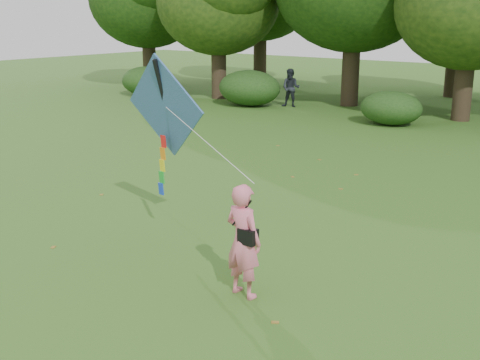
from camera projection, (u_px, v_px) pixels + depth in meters
The scene contains 7 objects.
ground at pixel (185, 294), 10.14m from camera, with size 100.00×100.00×0.00m, color #265114.
man_kite_flyer at pixel (243, 241), 9.87m from camera, with size 0.71×0.46×1.94m, color pink.
bystander_left at pixel (291, 88), 30.08m from camera, with size 0.93×0.72×1.91m, color #22262E.
crossbody_bag at pixel (248, 236), 9.74m from camera, with size 0.43×0.20×0.74m.
flying_kite at pixel (165, 109), 12.10m from camera, with size 4.30×1.71×2.98m.
shrub_band at pixel (474, 111), 23.74m from camera, with size 39.15×3.22×1.88m.
fallen_leaves at pixel (220, 206), 14.74m from camera, with size 7.54×14.75×0.01m.
Camera 1 is at (6.40, -6.74, 4.58)m, focal length 45.00 mm.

